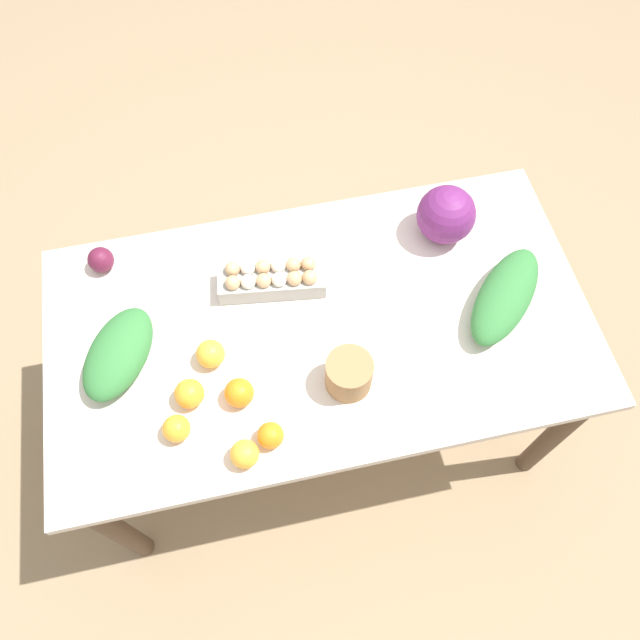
{
  "coord_description": "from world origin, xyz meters",
  "views": [
    {
      "loc": [
        -0.17,
        -0.77,
        2.23
      ],
      "look_at": [
        0.0,
        0.0,
        0.75
      ],
      "focal_mm": 35.0,
      "sensor_mm": 36.0,
      "label": 1
    }
  ],
  "objects_px": {
    "orange_0": "(239,393)",
    "orange_4": "(176,429)",
    "egg_carton": "(272,279)",
    "paper_bag": "(349,374)",
    "orange_2": "(245,454)",
    "orange_5": "(270,435)",
    "cabbage_purple": "(446,215)",
    "beet_root": "(101,260)",
    "greens_bunch_chard": "(505,296)",
    "orange_1": "(211,354)",
    "orange_3": "(189,394)",
    "greens_bunch_scallion": "(119,355)"
  },
  "relations": [
    {
      "from": "orange_0",
      "to": "orange_4",
      "type": "bearing_deg",
      "value": -160.32
    },
    {
      "from": "egg_carton",
      "to": "paper_bag",
      "type": "height_order",
      "value": "paper_bag"
    },
    {
      "from": "orange_2",
      "to": "orange_5",
      "type": "xyz_separation_m",
      "value": [
        0.07,
        0.03,
        -0.0
      ]
    },
    {
      "from": "cabbage_purple",
      "to": "orange_2",
      "type": "bearing_deg",
      "value": -140.73
    },
    {
      "from": "beet_root",
      "to": "orange_0",
      "type": "xyz_separation_m",
      "value": [
        0.32,
        -0.48,
        0.0
      ]
    },
    {
      "from": "egg_carton",
      "to": "beet_root",
      "type": "relative_size",
      "value": 4.19
    },
    {
      "from": "orange_2",
      "to": "orange_5",
      "type": "distance_m",
      "value": 0.08
    },
    {
      "from": "greens_bunch_chard",
      "to": "orange_5",
      "type": "relative_size",
      "value": 5.09
    },
    {
      "from": "orange_0",
      "to": "orange_1",
      "type": "xyz_separation_m",
      "value": [
        -0.06,
        0.12,
        0.0
      ]
    },
    {
      "from": "orange_1",
      "to": "orange_4",
      "type": "height_order",
      "value": "orange_1"
    },
    {
      "from": "orange_3",
      "to": "greens_bunch_chard",
      "type": "bearing_deg",
      "value": 6.34
    },
    {
      "from": "orange_1",
      "to": "orange_4",
      "type": "xyz_separation_m",
      "value": [
        -0.11,
        -0.18,
        -0.0
      ]
    },
    {
      "from": "egg_carton",
      "to": "greens_bunch_chard",
      "type": "xyz_separation_m",
      "value": [
        0.61,
        -0.19,
        0.0
      ]
    },
    {
      "from": "greens_bunch_scallion",
      "to": "beet_root",
      "type": "distance_m",
      "value": 0.32
    },
    {
      "from": "beet_root",
      "to": "egg_carton",
      "type": "bearing_deg",
      "value": -20.05
    },
    {
      "from": "orange_3",
      "to": "cabbage_purple",
      "type": "bearing_deg",
      "value": 25.12
    },
    {
      "from": "orange_1",
      "to": "orange_2",
      "type": "relative_size",
      "value": 1.07
    },
    {
      "from": "orange_1",
      "to": "orange_5",
      "type": "relative_size",
      "value": 1.14
    },
    {
      "from": "beet_root",
      "to": "orange_3",
      "type": "xyz_separation_m",
      "value": [
        0.2,
        -0.46,
        0.0
      ]
    },
    {
      "from": "paper_bag",
      "to": "orange_3",
      "type": "relative_size",
      "value": 1.6
    },
    {
      "from": "greens_bunch_scallion",
      "to": "orange_1",
      "type": "relative_size",
      "value": 3.59
    },
    {
      "from": "egg_carton",
      "to": "orange_3",
      "type": "height_order",
      "value": "egg_carton"
    },
    {
      "from": "orange_3",
      "to": "orange_0",
      "type": "bearing_deg",
      "value": -11.1
    },
    {
      "from": "egg_carton",
      "to": "beet_root",
      "type": "height_order",
      "value": "egg_carton"
    },
    {
      "from": "orange_2",
      "to": "orange_1",
      "type": "bearing_deg",
      "value": 99.22
    },
    {
      "from": "egg_carton",
      "to": "orange_1",
      "type": "relative_size",
      "value": 4.02
    },
    {
      "from": "orange_2",
      "to": "greens_bunch_chard",
      "type": "bearing_deg",
      "value": 20.14
    },
    {
      "from": "greens_bunch_scallion",
      "to": "orange_5",
      "type": "bearing_deg",
      "value": -39.86
    },
    {
      "from": "cabbage_purple",
      "to": "beet_root",
      "type": "xyz_separation_m",
      "value": [
        -0.98,
        0.09,
        -0.05
      ]
    },
    {
      "from": "greens_bunch_chard",
      "to": "orange_2",
      "type": "distance_m",
      "value": 0.81
    },
    {
      "from": "greens_bunch_scallion",
      "to": "orange_0",
      "type": "bearing_deg",
      "value": -29.68
    },
    {
      "from": "greens_bunch_chard",
      "to": "greens_bunch_scallion",
      "type": "bearing_deg",
      "value": 177.62
    },
    {
      "from": "egg_carton",
      "to": "orange_1",
      "type": "height_order",
      "value": "egg_carton"
    },
    {
      "from": "cabbage_purple",
      "to": "egg_carton",
      "type": "distance_m",
      "value": 0.53
    },
    {
      "from": "greens_bunch_scallion",
      "to": "orange_1",
      "type": "bearing_deg",
      "value": -10.17
    },
    {
      "from": "orange_4",
      "to": "greens_bunch_chard",
      "type": "bearing_deg",
      "value": 11.14
    },
    {
      "from": "cabbage_purple",
      "to": "orange_3",
      "type": "height_order",
      "value": "cabbage_purple"
    },
    {
      "from": "greens_bunch_scallion",
      "to": "orange_5",
      "type": "distance_m",
      "value": 0.45
    },
    {
      "from": "orange_1",
      "to": "orange_4",
      "type": "relative_size",
      "value": 1.1
    },
    {
      "from": "orange_5",
      "to": "cabbage_purple",
      "type": "bearing_deg",
      "value": 40.57
    },
    {
      "from": "greens_bunch_chard",
      "to": "orange_0",
      "type": "xyz_separation_m",
      "value": [
        -0.75,
        -0.12,
        -0.01
      ]
    },
    {
      "from": "greens_bunch_chard",
      "to": "orange_4",
      "type": "relative_size",
      "value": 4.92
    },
    {
      "from": "beet_root",
      "to": "orange_5",
      "type": "height_order",
      "value": "beet_root"
    },
    {
      "from": "greens_bunch_chard",
      "to": "orange_4",
      "type": "xyz_separation_m",
      "value": [
        -0.91,
        -0.18,
        -0.01
      ]
    },
    {
      "from": "orange_3",
      "to": "greens_bunch_scallion",
      "type": "bearing_deg",
      "value": 139.68
    },
    {
      "from": "egg_carton",
      "to": "orange_0",
      "type": "height_order",
      "value": "egg_carton"
    },
    {
      "from": "beet_root",
      "to": "greens_bunch_scallion",
      "type": "bearing_deg",
      "value": -83.93
    },
    {
      "from": "orange_3",
      "to": "orange_4",
      "type": "xyz_separation_m",
      "value": [
        -0.04,
        -0.08,
        -0.0
      ]
    },
    {
      "from": "egg_carton",
      "to": "orange_0",
      "type": "relative_size",
      "value": 4.03
    },
    {
      "from": "orange_1",
      "to": "orange_3",
      "type": "bearing_deg",
      "value": -124.07
    }
  ]
}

